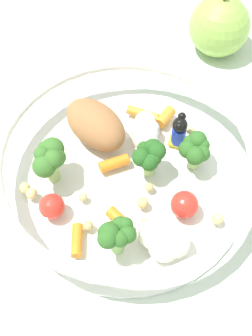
# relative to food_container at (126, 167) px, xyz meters

# --- Properties ---
(ground_plane) EXTENTS (2.40, 2.40, 0.00)m
(ground_plane) POSITION_rel_food_container_xyz_m (0.01, 0.01, -0.03)
(ground_plane) COLOR silver
(food_container) EXTENTS (0.26, 0.26, 0.06)m
(food_container) POSITION_rel_food_container_xyz_m (0.00, 0.00, 0.00)
(food_container) COLOR white
(food_container) RESTS_ON ground_plane
(loose_apple) EXTENTS (0.07, 0.07, 0.09)m
(loose_apple) POSITION_rel_food_container_xyz_m (-0.22, 0.06, 0.01)
(loose_apple) COLOR #8CB74C
(loose_apple) RESTS_ON ground_plane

